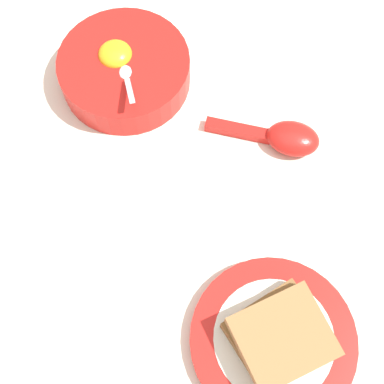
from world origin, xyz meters
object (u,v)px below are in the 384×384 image
at_px(egg_bowl, 125,69).
at_px(soup_spoon, 284,137).
at_px(toast_sandwich, 280,336).
at_px(toast_plate, 273,340).

height_order(egg_bowl, soup_spoon, egg_bowl).
xyz_separation_m(toast_sandwich, soup_spoon, (0.25, -0.03, -0.02)).
bearing_deg(toast_sandwich, toast_plate, 93.79).
height_order(toast_sandwich, soup_spoon, toast_sandwich).
xyz_separation_m(egg_bowl, toast_sandwich, (-0.36, -0.18, 0.01)).
relative_size(toast_sandwich, soup_spoon, 0.82).
bearing_deg(egg_bowl, toast_sandwich, -153.37).
height_order(egg_bowl, toast_sandwich, egg_bowl).
xyz_separation_m(toast_plate, soup_spoon, (0.25, -0.03, 0.01)).
bearing_deg(toast_plate, soup_spoon, -7.65).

